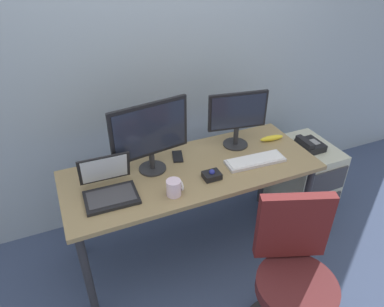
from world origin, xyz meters
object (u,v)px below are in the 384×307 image
(coffee_mug, at_px, (174,188))
(banana, at_px, (272,138))
(trackball_mouse, at_px, (212,175))
(monitor_main, at_px, (150,133))
(desk_phone, at_px, (310,145))
(laptop, at_px, (109,187))
(office_chair, at_px, (292,283))
(file_cabinet, at_px, (302,177))
(monitor_side, at_px, (238,116))
(cell_phone, at_px, (178,156))
(keyboard, at_px, (255,161))

(coffee_mug, relative_size, banana, 0.54)
(trackball_mouse, bearing_deg, monitor_main, 142.54)
(desk_phone, xyz_separation_m, laptop, (-1.61, -0.12, 0.17))
(office_chair, bearing_deg, monitor_main, 118.36)
(desk_phone, xyz_separation_m, coffee_mug, (-1.26, -0.28, 0.17))
(trackball_mouse, xyz_separation_m, coffee_mug, (-0.28, -0.06, 0.03))
(banana, bearing_deg, file_cabinet, -0.76)
(monitor_main, bearing_deg, monitor_side, 4.66)
(file_cabinet, height_order, cell_phone, cell_phone)
(laptop, relative_size, cell_phone, 2.24)
(file_cabinet, bearing_deg, monitor_side, 175.16)
(monitor_side, distance_m, banana, 0.36)
(monitor_main, relative_size, monitor_side, 1.23)
(keyboard, bearing_deg, file_cabinet, 17.04)
(desk_phone, distance_m, trackball_mouse, 1.02)
(monitor_main, distance_m, trackball_mouse, 0.47)
(monitor_main, xyz_separation_m, banana, (0.93, 0.00, -0.25))
(banana, bearing_deg, trackball_mouse, -158.42)
(office_chair, relative_size, banana, 4.95)
(laptop, height_order, cell_phone, laptop)
(office_chair, height_order, monitor_side, monitor_side)
(keyboard, bearing_deg, laptop, 176.59)
(office_chair, xyz_separation_m, trackball_mouse, (-0.18, 0.67, 0.35))
(file_cabinet, relative_size, office_chair, 0.64)
(monitor_main, height_order, keyboard, monitor_main)
(file_cabinet, xyz_separation_m, monitor_side, (-0.65, 0.06, 0.69))
(trackball_mouse, bearing_deg, keyboard, 7.05)
(desk_phone, height_order, laptop, laptop)
(desk_phone, xyz_separation_m, trackball_mouse, (-0.98, -0.22, 0.14))
(laptop, bearing_deg, coffee_mug, -24.46)
(keyboard, bearing_deg, banana, 36.86)
(desk_phone, height_order, banana, banana)
(office_chair, distance_m, monitor_side, 1.13)
(keyboard, distance_m, trackball_mouse, 0.35)
(office_chair, bearing_deg, coffee_mug, 126.61)
(file_cabinet, xyz_separation_m, banana, (-0.37, 0.00, 0.47))
(file_cabinet, height_order, banana, banana)
(office_chair, height_order, laptop, laptop)
(cell_phone, relative_size, banana, 0.75)
(monitor_main, xyz_separation_m, trackball_mouse, (0.32, -0.24, -0.25))
(file_cabinet, distance_m, banana, 0.60)
(monitor_main, xyz_separation_m, coffee_mug, (0.04, -0.30, -0.22))
(monitor_side, bearing_deg, desk_phone, -6.35)
(monitor_side, height_order, trackball_mouse, monitor_side)
(desk_phone, relative_size, laptop, 0.63)
(desk_phone, relative_size, office_chair, 0.21)
(office_chair, height_order, monitor_main, monitor_main)
(keyboard, xyz_separation_m, laptop, (-0.98, 0.06, 0.04))
(office_chair, bearing_deg, trackball_mouse, 104.88)
(keyboard, bearing_deg, office_chair, -103.36)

